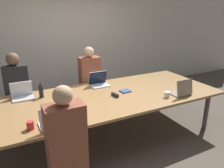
{
  "coord_description": "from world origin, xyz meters",
  "views": [
    {
      "loc": [
        -1.38,
        -2.98,
        2.09
      ],
      "look_at": [
        0.2,
        0.1,
        0.9
      ],
      "focal_mm": 35.0,
      "sensor_mm": 36.0,
      "label": 1
    }
  ],
  "objects_px": {
    "cup_near_right": "(167,94)",
    "stapler": "(115,95)",
    "cup_near_left": "(30,125)",
    "person_near_left": "(67,149)",
    "laptop_near_left": "(55,121)",
    "person_far_left": "(18,94)",
    "person_far_center": "(90,82)",
    "laptop_far_left": "(22,94)",
    "bottle_far_left": "(41,91)",
    "laptop_far_center": "(99,82)",
    "laptop_near_right": "(182,91)"
  },
  "relations": [
    {
      "from": "laptop_near_right",
      "to": "person_near_left",
      "type": "bearing_deg",
      "value": 13.07
    },
    {
      "from": "laptop_near_left",
      "to": "laptop_near_right",
      "type": "bearing_deg",
      "value": -178.01
    },
    {
      "from": "cup_near_left",
      "to": "laptop_far_center",
      "type": "xyz_separation_m",
      "value": [
        1.35,
        1.05,
        0.02
      ]
    },
    {
      "from": "cup_near_left",
      "to": "laptop_far_left",
      "type": "bearing_deg",
      "value": 88.84
    },
    {
      "from": "person_far_left",
      "to": "person_far_center",
      "type": "relative_size",
      "value": 1.01
    },
    {
      "from": "bottle_far_left",
      "to": "laptop_near_left",
      "type": "distance_m",
      "value": 1.02
    },
    {
      "from": "cup_near_right",
      "to": "cup_near_left",
      "type": "distance_m",
      "value": 2.09
    },
    {
      "from": "person_near_left",
      "to": "cup_near_left",
      "type": "height_order",
      "value": "person_near_left"
    },
    {
      "from": "cup_near_left",
      "to": "stapler",
      "type": "relative_size",
      "value": 0.65
    },
    {
      "from": "laptop_far_left",
      "to": "laptop_near_left",
      "type": "distance_m",
      "value": 1.17
    },
    {
      "from": "person_far_left",
      "to": "laptop_far_left",
      "type": "bearing_deg",
      "value": -83.19
    },
    {
      "from": "cup_near_right",
      "to": "cup_near_left",
      "type": "xyz_separation_m",
      "value": [
        -2.09,
        -0.03,
        0.0
      ]
    },
    {
      "from": "cup_near_right",
      "to": "laptop_near_left",
      "type": "height_order",
      "value": "laptop_near_left"
    },
    {
      "from": "laptop_near_right",
      "to": "cup_near_right",
      "type": "distance_m",
      "value": 0.28
    },
    {
      "from": "laptop_far_left",
      "to": "laptop_near_left",
      "type": "xyz_separation_m",
      "value": [
        0.25,
        -1.14,
        0.0
      ]
    },
    {
      "from": "laptop_far_left",
      "to": "person_far_left",
      "type": "height_order",
      "value": "person_far_left"
    },
    {
      "from": "laptop_near_left",
      "to": "cup_near_left",
      "type": "bearing_deg",
      "value": -16.86
    },
    {
      "from": "cup_near_right",
      "to": "person_near_left",
      "type": "xyz_separation_m",
      "value": [
        -1.8,
        -0.52,
        -0.12
      ]
    },
    {
      "from": "person_far_center",
      "to": "stapler",
      "type": "distance_m",
      "value": 1.05
    },
    {
      "from": "person_far_left",
      "to": "bottle_far_left",
      "type": "bearing_deg",
      "value": -57.86
    },
    {
      "from": "person_far_left",
      "to": "person_near_left",
      "type": "bearing_deg",
      "value": -80.76
    },
    {
      "from": "laptop_near_right",
      "to": "laptop_near_left",
      "type": "bearing_deg",
      "value": 1.99
    },
    {
      "from": "laptop_far_left",
      "to": "laptop_near_right",
      "type": "height_order",
      "value": "laptop_near_right"
    },
    {
      "from": "bottle_far_left",
      "to": "cup_near_left",
      "type": "xyz_separation_m",
      "value": [
        -0.3,
        -0.94,
        -0.05
      ]
    },
    {
      "from": "laptop_far_center",
      "to": "person_far_center",
      "type": "relative_size",
      "value": 0.25
    },
    {
      "from": "laptop_far_left",
      "to": "person_far_center",
      "type": "relative_size",
      "value": 0.24
    },
    {
      "from": "person_far_left",
      "to": "person_far_center",
      "type": "xyz_separation_m",
      "value": [
        1.37,
        0.04,
        -0.01
      ]
    },
    {
      "from": "cup_near_right",
      "to": "stapler",
      "type": "height_order",
      "value": "cup_near_right"
    },
    {
      "from": "laptop_far_center",
      "to": "stapler",
      "type": "relative_size",
      "value": 2.22
    },
    {
      "from": "person_near_left",
      "to": "cup_near_left",
      "type": "xyz_separation_m",
      "value": [
        -0.29,
        0.49,
        0.12
      ]
    },
    {
      "from": "person_near_left",
      "to": "stapler",
      "type": "xyz_separation_m",
      "value": [
        1.07,
        0.93,
        0.09
      ]
    },
    {
      "from": "laptop_near_right",
      "to": "cup_near_right",
      "type": "height_order",
      "value": "laptop_near_right"
    },
    {
      "from": "cup_near_right",
      "to": "laptop_near_left",
      "type": "bearing_deg",
      "value": -176.54
    },
    {
      "from": "person_far_left",
      "to": "person_far_center",
      "type": "height_order",
      "value": "person_far_left"
    },
    {
      "from": "laptop_near_right",
      "to": "laptop_far_center",
      "type": "height_order",
      "value": "laptop_near_right"
    },
    {
      "from": "person_far_left",
      "to": "laptop_near_left",
      "type": "xyz_separation_m",
      "value": [
        0.29,
        -1.54,
        0.14
      ]
    },
    {
      "from": "bottle_far_left",
      "to": "person_far_center",
      "type": "xyz_separation_m",
      "value": [
        1.05,
        0.55,
        -0.17
      ]
    },
    {
      "from": "cup_near_right",
      "to": "laptop_far_center",
      "type": "distance_m",
      "value": 1.26
    },
    {
      "from": "person_near_left",
      "to": "bottle_far_left",
      "type": "bearing_deg",
      "value": -90.21
    },
    {
      "from": "laptop_far_left",
      "to": "laptop_near_right",
      "type": "bearing_deg",
      "value": -24.5
    },
    {
      "from": "bottle_far_left",
      "to": "stapler",
      "type": "relative_size",
      "value": 1.54
    },
    {
      "from": "person_far_left",
      "to": "laptop_near_right",
      "type": "distance_m",
      "value": 2.8
    },
    {
      "from": "laptop_near_left",
      "to": "cup_near_left",
      "type": "distance_m",
      "value": 0.28
    },
    {
      "from": "cup_near_left",
      "to": "person_near_left",
      "type": "bearing_deg",
      "value": -59.28
    },
    {
      "from": "stapler",
      "to": "laptop_far_left",
      "type": "bearing_deg",
      "value": 144.57
    },
    {
      "from": "person_far_left",
      "to": "bottle_far_left",
      "type": "distance_m",
      "value": 0.63
    },
    {
      "from": "laptop_near_left",
      "to": "person_near_left",
      "type": "height_order",
      "value": "person_near_left"
    },
    {
      "from": "laptop_near_left",
      "to": "stapler",
      "type": "xyz_separation_m",
      "value": [
        1.09,
        0.52,
        -0.05
      ]
    },
    {
      "from": "bottle_far_left",
      "to": "person_near_left",
      "type": "xyz_separation_m",
      "value": [
        -0.01,
        -1.43,
        -0.17
      ]
    },
    {
      "from": "person_far_left",
      "to": "cup_near_left",
      "type": "xyz_separation_m",
      "value": [
        0.03,
        -1.45,
        0.11
      ]
    }
  ]
}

